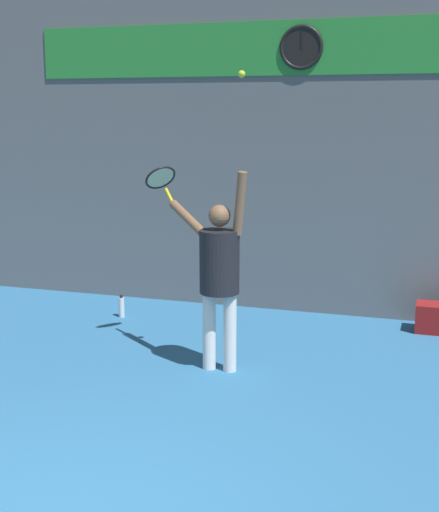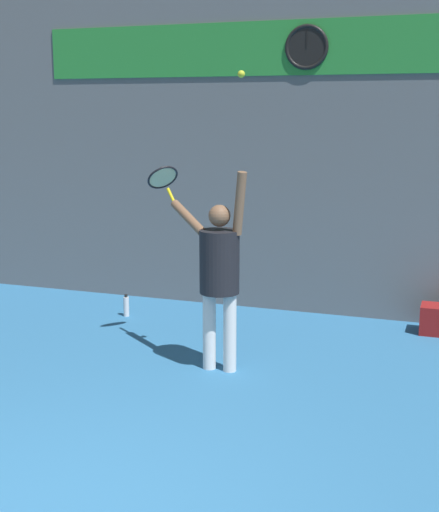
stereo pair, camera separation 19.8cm
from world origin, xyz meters
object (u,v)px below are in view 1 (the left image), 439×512
(tennis_racket, at_px, (161,179))
(tennis_ball, at_px, (242,74))
(water_bottle, at_px, (122,307))
(scoreboard_clock, at_px, (301,47))
(tennis_player, at_px, (219,269))

(tennis_racket, bearing_deg, tennis_ball, -29.07)
(tennis_ball, height_order, water_bottle, tennis_ball)
(water_bottle, bearing_deg, scoreboard_clock, 23.70)
(tennis_player, xyz_separation_m, water_bottle, (-1.72, 1.38, -0.90))
(tennis_player, xyz_separation_m, tennis_racket, (-0.80, 0.52, 0.80))
(scoreboard_clock, height_order, tennis_player, scoreboard_clock)
(tennis_player, height_order, water_bottle, tennis_player)
(scoreboard_clock, bearing_deg, water_bottle, -156.30)
(tennis_player, bearing_deg, scoreboard_clock, 82.24)
(scoreboard_clock, relative_size, tennis_ball, 7.95)
(tennis_player, relative_size, water_bottle, 7.03)
(tennis_racket, bearing_deg, tennis_player, -32.72)
(scoreboard_clock, xyz_separation_m, tennis_racket, (-1.11, -1.75, -1.44))
(scoreboard_clock, xyz_separation_m, tennis_player, (-0.31, -2.27, -2.25))
(water_bottle, bearing_deg, tennis_ball, -36.40)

